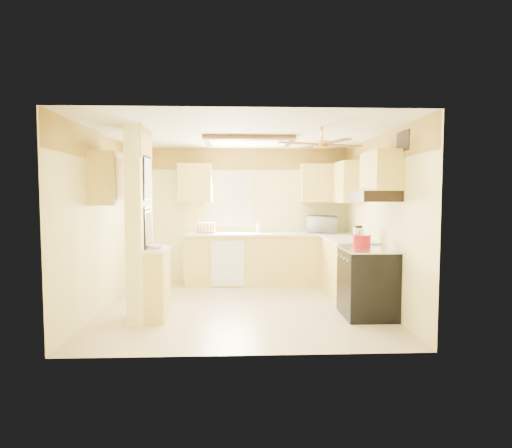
{
  "coord_description": "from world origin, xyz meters",
  "views": [
    {
      "loc": [
        -0.06,
        -6.16,
        1.65
      ],
      "look_at": [
        0.21,
        0.35,
        1.19
      ],
      "focal_mm": 30.0,
      "sensor_mm": 36.0,
      "label": 1
    }
  ],
  "objects_px": {
    "microwave": "(322,224)",
    "kettle": "(359,234)",
    "bowl": "(156,247)",
    "dutch_oven": "(362,241)",
    "stove": "(367,282)"
  },
  "relations": [
    {
      "from": "bowl",
      "to": "kettle",
      "type": "relative_size",
      "value": 0.84
    },
    {
      "from": "stove",
      "to": "kettle",
      "type": "distance_m",
      "value": 0.86
    },
    {
      "from": "microwave",
      "to": "dutch_oven",
      "type": "bearing_deg",
      "value": 102.74
    },
    {
      "from": "bowl",
      "to": "dutch_oven",
      "type": "relative_size",
      "value": 0.79
    },
    {
      "from": "dutch_oven",
      "to": "microwave",
      "type": "bearing_deg",
      "value": 94.45
    },
    {
      "from": "dutch_oven",
      "to": "bowl",
      "type": "bearing_deg",
      "value": -175.73
    },
    {
      "from": "microwave",
      "to": "dutch_oven",
      "type": "xyz_separation_m",
      "value": [
        0.16,
        -2.01,
        -0.09
      ]
    },
    {
      "from": "stove",
      "to": "bowl",
      "type": "relative_size",
      "value": 4.5
    },
    {
      "from": "microwave",
      "to": "kettle",
      "type": "height_order",
      "value": "microwave"
    },
    {
      "from": "kettle",
      "to": "bowl",
      "type": "bearing_deg",
      "value": -166.76
    },
    {
      "from": "dutch_oven",
      "to": "kettle",
      "type": "distance_m",
      "value": 0.48
    },
    {
      "from": "kettle",
      "to": "stove",
      "type": "bearing_deg",
      "value": -94.68
    },
    {
      "from": "microwave",
      "to": "dutch_oven",
      "type": "relative_size",
      "value": 2.14
    },
    {
      "from": "microwave",
      "to": "dutch_oven",
      "type": "height_order",
      "value": "microwave"
    },
    {
      "from": "stove",
      "to": "dutch_oven",
      "type": "distance_m",
      "value": 0.57
    }
  ]
}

